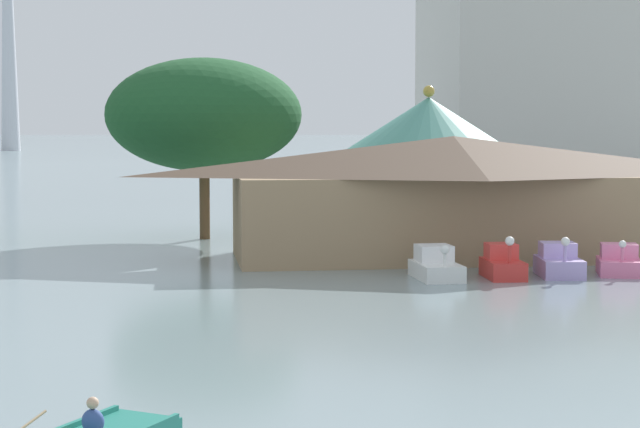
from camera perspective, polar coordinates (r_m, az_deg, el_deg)
The scene contains 8 objects.
pedal_boat_white at distance 41.91m, azimuth 6.17°, elevation -2.75°, with size 1.64×2.97×1.45m.
pedal_boat_red at distance 42.48m, azimuth 9.68°, elevation -2.65°, with size 1.49×2.57×1.74m.
pedal_boat_lavender at distance 43.44m, azimuth 12.58°, elevation -2.54°, with size 1.92×2.82×1.66m.
pedal_boat_pink at distance 44.44m, azimuth 15.63°, elevation -2.50°, with size 2.25×2.68×1.48m.
boathouse at distance 48.53m, azimuth 7.08°, elevation 1.05°, with size 20.98×8.11×5.49m.
green_roof_pavilion at distance 64.78m, azimuth 5.78°, elevation 3.25°, with size 11.83×11.83×8.40m.
shoreline_tree_mid at distance 56.72m, azimuth -6.20°, elevation 5.27°, with size 10.28×10.28×9.52m.
background_building_block at distance 115.17m, azimuth 12.83°, elevation 6.83°, with size 27.93×19.25×21.18m.
Camera 1 is at (-1.94, -15.38, 5.82)m, focal length 60.17 mm.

